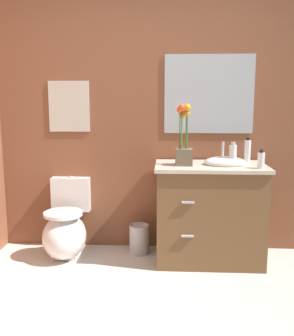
{
  "coord_description": "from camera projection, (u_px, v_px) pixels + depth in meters",
  "views": [
    {
      "loc": [
        0.11,
        -1.93,
        1.4
      ],
      "look_at": [
        -0.07,
        1.3,
        0.83
      ],
      "focal_mm": 41.48,
      "sensor_mm": 36.0,
      "label": 1
    }
  ],
  "objects": [
    {
      "name": "wall_back",
      "position": [
        178.0,
        116.0,
        3.56
      ],
      "size": [
        4.56,
        0.05,
        2.5
      ],
      "primitive_type": "cube",
      "color": "brown",
      "rests_on": "ground_plane"
    },
    {
      "name": "toilet",
      "position": [
        66.0,
        230.0,
        3.5
      ],
      "size": [
        0.38,
        0.59,
        0.69
      ],
      "color": "white",
      "rests_on": "ground_plane"
    },
    {
      "name": "vanity_cabinet",
      "position": [
        210.0,
        212.0,
        3.37
      ],
      "size": [
        0.94,
        0.56,
        1.04
      ],
      "color": "brown",
      "rests_on": "ground_plane"
    },
    {
      "name": "flower_vase",
      "position": [
        184.0,
        144.0,
        3.24
      ],
      "size": [
        0.14,
        0.14,
        0.51
      ],
      "color": "brown",
      "rests_on": "vanity_cabinet"
    },
    {
      "name": "soap_bottle",
      "position": [
        233.0,
        155.0,
        3.23
      ],
      "size": [
        0.06,
        0.06,
        0.2
      ],
      "color": "white",
      "rests_on": "vanity_cabinet"
    },
    {
      "name": "lotion_bottle",
      "position": [
        248.0,
        151.0,
        3.4
      ],
      "size": [
        0.05,
        0.05,
        0.22
      ],
      "color": "white",
      "rests_on": "vanity_cabinet"
    },
    {
      "name": "hand_wash_bottle",
      "position": [
        261.0,
        160.0,
        3.1
      ],
      "size": [
        0.06,
        0.06,
        0.15
      ],
      "color": "white",
      "rests_on": "vanity_cabinet"
    },
    {
      "name": "trash_bin",
      "position": [
        139.0,
        239.0,
        3.57
      ],
      "size": [
        0.18,
        0.18,
        0.27
      ],
      "color": "#B7B7BC",
      "rests_on": "ground_plane"
    },
    {
      "name": "wall_poster",
      "position": [
        69.0,
        106.0,
        3.57
      ],
      "size": [
        0.38,
        0.01,
        0.46
      ],
      "primitive_type": "cube",
      "color": "beige"
    },
    {
      "name": "wall_mirror",
      "position": [
        209.0,
        94.0,
        3.48
      ],
      "size": [
        0.8,
        0.01,
        0.7
      ],
      "primitive_type": "cube",
      "color": "#B2BCC6"
    }
  ]
}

